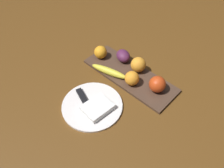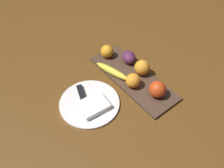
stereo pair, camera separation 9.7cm
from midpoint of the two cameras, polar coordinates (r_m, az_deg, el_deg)
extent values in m
plane|color=#5A3714|center=(1.05, 0.59, 1.32)|extent=(2.40, 2.40, 0.00)
cube|color=#493326|center=(1.05, 1.82, 2.03)|extent=(0.45, 0.16, 0.01)
sphere|color=#C23D15|center=(0.97, 8.49, -0.21)|extent=(0.07, 0.07, 0.07)
ellipsoid|color=yellow|center=(1.04, -3.40, 3.03)|extent=(0.18, 0.08, 0.03)
sphere|color=orange|center=(1.12, -5.38, 7.81)|extent=(0.06, 0.06, 0.06)
sphere|color=orange|center=(1.05, 3.95, 4.72)|extent=(0.07, 0.07, 0.07)
sphere|color=orange|center=(0.99, 2.23, 1.29)|extent=(0.06, 0.06, 0.06)
ellipsoid|color=#542245|center=(1.10, 0.29, 6.93)|extent=(0.10, 0.09, 0.05)
cylinder|color=white|center=(0.95, -7.90, -5.56)|extent=(0.25, 0.25, 0.01)
cube|color=white|center=(0.92, -6.72, -6.03)|extent=(0.10, 0.12, 0.02)
cube|color=silver|center=(0.94, -8.93, -6.01)|extent=(0.15, 0.07, 0.00)
cube|color=black|center=(0.97, -10.26, -3.29)|extent=(0.09, 0.05, 0.01)
camera|label=1|loc=(0.05, -92.87, -3.17)|focal=36.57mm
camera|label=2|loc=(0.05, 87.13, 3.17)|focal=36.57mm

